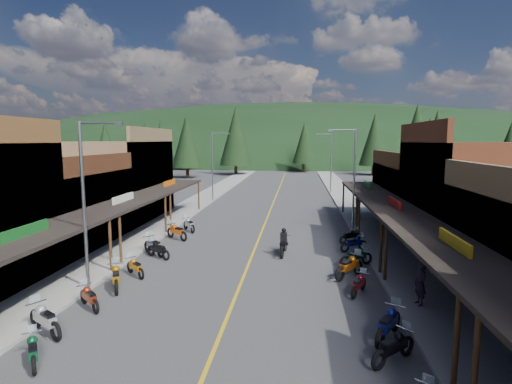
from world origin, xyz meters
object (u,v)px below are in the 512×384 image
(pine_0, at_px, (105,143))
(pine_2, at_px, (236,136))
(pine_9, at_px, (429,145))
(bike_east_5, at_px, (359,283))
(bike_west_6, at_px, (135,266))
(bike_east_6, at_px, (349,265))
(pine_4, at_px, (374,139))
(bike_east_7, at_px, (356,256))
(pine_10, at_px, (187,142))
(bike_west_7, at_px, (158,249))
(bike_west_8, at_px, (154,245))
(streetlight_0, at_px, (86,198))
(pine_8, at_px, (146,147))
(bike_east_4, at_px, (388,322))
(bike_west_2, at_px, (33,349))
(bike_west_3, at_px, (45,318))
(pine_5, at_px, (437,136))
(bike_west_9, at_px, (177,231))
(bike_east_9, at_px, (350,235))
(rider_on_bike, at_px, (284,244))
(bike_west_4, at_px, (89,296))
(bike_east_8, at_px, (354,243))
(bike_east_3, at_px, (394,346))
(shop_east_2, at_px, (481,201))
(pine_6, at_px, (510,143))
(pine_11, at_px, (416,140))
(streetlight_3, at_px, (330,160))
(shop_west_2, at_px, (52,209))
(pedestrian_east_a, at_px, (420,284))
(pine_1, at_px, (185,140))
(streetlight_1, at_px, (214,163))
(pine_7, at_px, (161,140))
(pine_3, at_px, (304,143))
(bike_west_5, at_px, (116,276))
(shop_east_3, at_px, (429,195))
(streetlight_2, at_px, (352,175))
(shop_west_3, at_px, (115,180))
(pedestrian_east_b, at_px, (356,208))

(pine_0, relative_size, pine_2, 0.79)
(pine_9, distance_m, bike_east_5, 53.70)
(bike_west_6, bearing_deg, bike_east_6, -41.59)
(pine_4, xyz_separation_m, bike_east_7, (-11.87, -60.85, -6.63))
(pine_10, distance_m, bike_west_7, 52.42)
(pine_2, xyz_separation_m, bike_west_8, (3.90, -57.92, -7.33))
(streetlight_0, xyz_separation_m, bike_east_6, (12.46, 3.16, -3.79))
(pine_8, distance_m, bike_west_6, 47.06)
(streetlight_0, relative_size, bike_east_4, 3.48)
(pine_4, distance_m, bike_west_2, 76.24)
(bike_west_3, bearing_deg, bike_west_6, 26.09)
(pine_8, xyz_separation_m, bike_east_4, (28.07, -49.35, -5.32))
(pine_5, distance_m, bike_east_7, 78.35)
(bike_west_9, xyz_separation_m, bike_east_7, (11.99, -4.88, -0.04))
(bike_east_9, relative_size, rider_on_bike, 0.79)
(bike_west_4, bearing_deg, pine_10, 53.41)
(bike_east_7, bearing_deg, pine_0, -173.58)
(bike_west_9, xyz_separation_m, bike_east_8, (12.29, -1.78, -0.08))
(pine_8, height_order, bike_east_3, pine_8)
(shop_east_2, xyz_separation_m, pine_2, (-23.78, 56.30, 4.47))
(bike_east_4, bearing_deg, streetlight_0, -163.42)
(shop_east_2, relative_size, bike_east_9, 5.77)
(bike_east_8, bearing_deg, pine_2, 166.84)
(shop_east_2, distance_m, bike_east_4, 13.78)
(rider_on_bike, bearing_deg, pine_6, 60.10)
(pine_0, height_order, bike_west_7, pine_0)
(pine_6, xyz_separation_m, pine_11, (-26.00, -26.00, 0.70))
(streetlight_3, height_order, bike_east_5, streetlight_3)
(shop_west_2, height_order, streetlight_0, streetlight_0)
(rider_on_bike, distance_m, pedestrian_east_a, 9.54)
(bike_east_5, height_order, rider_on_bike, rider_on_bike)
(pine_0, relative_size, pine_1, 0.88)
(streetlight_1, bearing_deg, bike_west_7, -86.58)
(streetlight_1, height_order, pine_6, pine_6)
(pine_11, height_order, rider_on_bike, pine_11)
(bike_west_4, bearing_deg, pine_6, 5.85)
(pine_7, bearing_deg, bike_east_8, -62.48)
(pine_3, xyz_separation_m, bike_east_5, (1.66, -71.13, -5.94))
(bike_west_5, height_order, bike_east_7, bike_west_5)
(streetlight_3, height_order, bike_west_9, streetlight_3)
(bike_west_8, distance_m, bike_east_4, 15.40)
(pine_9, height_order, bike_east_5, pine_9)
(shop_west_2, distance_m, pine_9, 57.58)
(shop_east_3, relative_size, bike_west_5, 4.72)
(streetlight_3, relative_size, pine_7, 0.64)
(shop_east_3, relative_size, streetlight_2, 1.36)
(shop_west_3, distance_m, bike_west_8, 13.89)
(shop_east_2, height_order, pine_11, pine_11)
(bike_east_3, bearing_deg, pine_5, 119.33)
(pedestrian_east_b, bearing_deg, pedestrian_east_a, 63.12)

